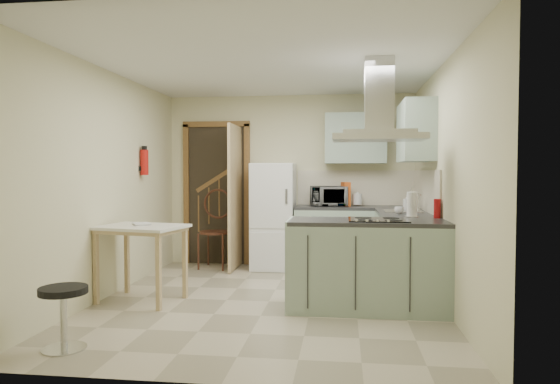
# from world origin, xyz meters

# --- Properties ---
(floor) EXTENTS (4.20, 4.20, 0.00)m
(floor) POSITION_xyz_m (0.00, 0.00, 0.00)
(floor) COLOR #B7AA8E
(floor) RESTS_ON ground
(ceiling) EXTENTS (4.20, 4.20, 0.00)m
(ceiling) POSITION_xyz_m (0.00, 0.00, 2.50)
(ceiling) COLOR silver
(ceiling) RESTS_ON back_wall
(back_wall) EXTENTS (3.60, 0.00, 3.60)m
(back_wall) POSITION_xyz_m (0.00, 2.10, 1.25)
(back_wall) COLOR beige
(back_wall) RESTS_ON floor
(left_wall) EXTENTS (0.00, 4.20, 4.20)m
(left_wall) POSITION_xyz_m (-1.80, 0.00, 1.25)
(left_wall) COLOR beige
(left_wall) RESTS_ON floor
(right_wall) EXTENTS (0.00, 4.20, 4.20)m
(right_wall) POSITION_xyz_m (1.80, 0.00, 1.25)
(right_wall) COLOR beige
(right_wall) RESTS_ON floor
(doorway) EXTENTS (1.10, 0.12, 2.10)m
(doorway) POSITION_xyz_m (-1.10, 2.07, 1.05)
(doorway) COLOR brown
(doorway) RESTS_ON floor
(fridge) EXTENTS (0.60, 0.60, 1.50)m
(fridge) POSITION_xyz_m (-0.20, 1.80, 0.75)
(fridge) COLOR white
(fridge) RESTS_ON floor
(counter_back) EXTENTS (1.08, 0.60, 0.90)m
(counter_back) POSITION_xyz_m (0.66, 1.80, 0.45)
(counter_back) COLOR #9EB2A0
(counter_back) RESTS_ON floor
(counter_right) EXTENTS (0.60, 1.95, 0.90)m
(counter_right) POSITION_xyz_m (1.50, 1.12, 0.45)
(counter_right) COLOR #9EB2A0
(counter_right) RESTS_ON floor
(splashback) EXTENTS (1.68, 0.02, 0.50)m
(splashback) POSITION_xyz_m (0.96, 2.09, 1.15)
(splashback) COLOR beige
(splashback) RESTS_ON counter_back
(wall_cabinet_back) EXTENTS (0.85, 0.35, 0.70)m
(wall_cabinet_back) POSITION_xyz_m (0.95, 1.93, 1.85)
(wall_cabinet_back) COLOR #9EB2A0
(wall_cabinet_back) RESTS_ON back_wall
(wall_cabinet_right) EXTENTS (0.35, 0.90, 0.70)m
(wall_cabinet_right) POSITION_xyz_m (1.62, 0.85, 1.85)
(wall_cabinet_right) COLOR #9EB2A0
(wall_cabinet_right) RESTS_ON right_wall
(peninsula) EXTENTS (1.55, 0.65, 0.90)m
(peninsula) POSITION_xyz_m (1.02, -0.18, 0.45)
(peninsula) COLOR #9EB2A0
(peninsula) RESTS_ON floor
(hob) EXTENTS (0.58, 0.50, 0.01)m
(hob) POSITION_xyz_m (1.12, -0.18, 0.91)
(hob) COLOR black
(hob) RESTS_ON peninsula
(extractor_hood) EXTENTS (0.90, 0.55, 0.10)m
(extractor_hood) POSITION_xyz_m (1.12, -0.18, 1.72)
(extractor_hood) COLOR silver
(extractor_hood) RESTS_ON ceiling
(sink) EXTENTS (0.45, 0.40, 0.01)m
(sink) POSITION_xyz_m (1.50, 0.95, 0.91)
(sink) COLOR silver
(sink) RESTS_ON counter_right
(fire_extinguisher) EXTENTS (0.10, 0.10, 0.32)m
(fire_extinguisher) POSITION_xyz_m (-1.74, 0.90, 1.50)
(fire_extinguisher) COLOR #B2140F
(fire_extinguisher) RESTS_ON left_wall
(drop_leaf_table) EXTENTS (0.97, 0.80, 0.81)m
(drop_leaf_table) POSITION_xyz_m (-1.35, -0.16, 0.41)
(drop_leaf_table) COLOR tan
(drop_leaf_table) RESTS_ON floor
(bentwood_chair) EXTENTS (0.51, 0.51, 1.03)m
(bentwood_chair) POSITION_xyz_m (-1.04, 1.73, 0.51)
(bentwood_chair) COLOR #502B1A
(bentwood_chair) RESTS_ON floor
(stool) EXTENTS (0.43, 0.43, 0.49)m
(stool) POSITION_xyz_m (-1.37, -1.62, 0.25)
(stool) COLOR black
(stool) RESTS_ON floor
(microwave) EXTENTS (0.55, 0.41, 0.28)m
(microwave) POSITION_xyz_m (0.58, 1.86, 1.04)
(microwave) COLOR black
(microwave) RESTS_ON counter_back
(kettle) EXTENTS (0.15, 0.15, 0.19)m
(kettle) POSITION_xyz_m (0.98, 1.90, 1.00)
(kettle) COLOR silver
(kettle) RESTS_ON counter_back
(cereal_box) EXTENTS (0.14, 0.24, 0.34)m
(cereal_box) POSITION_xyz_m (0.82, 1.86, 1.07)
(cereal_box) COLOR #C74D17
(cereal_box) RESTS_ON counter_back
(soap_bottle) EXTENTS (0.10, 0.10, 0.20)m
(soap_bottle) POSITION_xyz_m (1.59, 1.26, 1.00)
(soap_bottle) COLOR #A9A6B2
(soap_bottle) RESTS_ON counter_right
(paper_towel) EXTENTS (0.12, 0.12, 0.28)m
(paper_towel) POSITION_xyz_m (1.51, 0.21, 1.04)
(paper_towel) COLOR white
(paper_towel) RESTS_ON counter_right
(cup) EXTENTS (0.12, 0.12, 0.08)m
(cup) POSITION_xyz_m (1.42, 0.62, 0.94)
(cup) COLOR white
(cup) RESTS_ON counter_right
(red_bottle) EXTENTS (0.08, 0.08, 0.20)m
(red_bottle) POSITION_xyz_m (1.75, 0.12, 1.00)
(red_bottle) COLOR #A90E11
(red_bottle) RESTS_ON peninsula
(book) EXTENTS (0.27, 0.29, 0.10)m
(book) POSITION_xyz_m (-1.45, -0.12, 0.86)
(book) COLOR #A34236
(book) RESTS_ON drop_leaf_table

